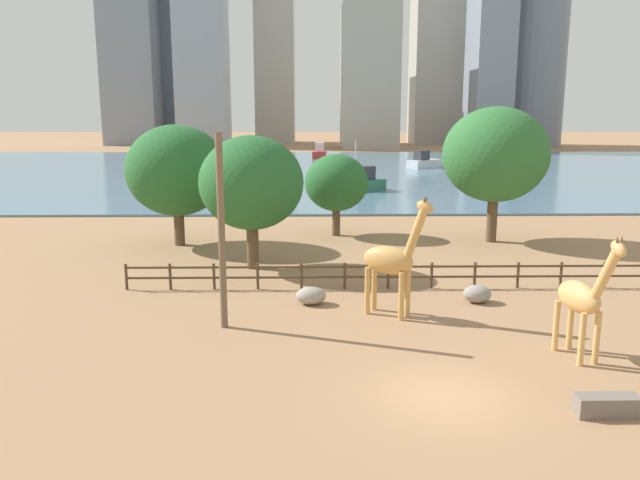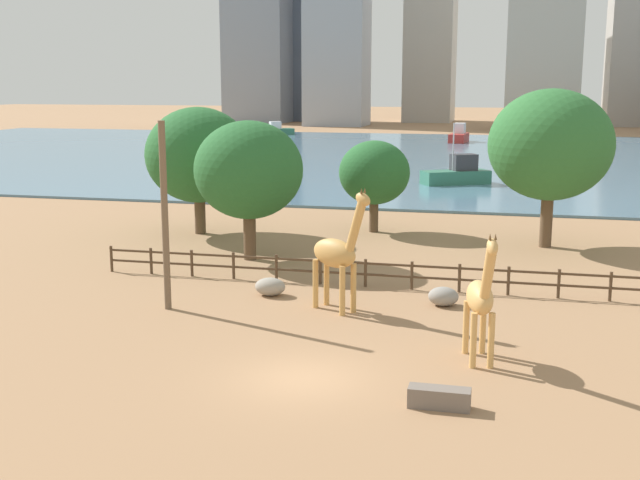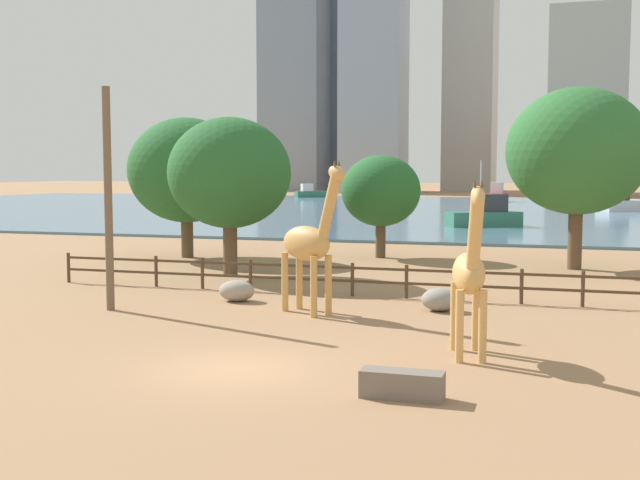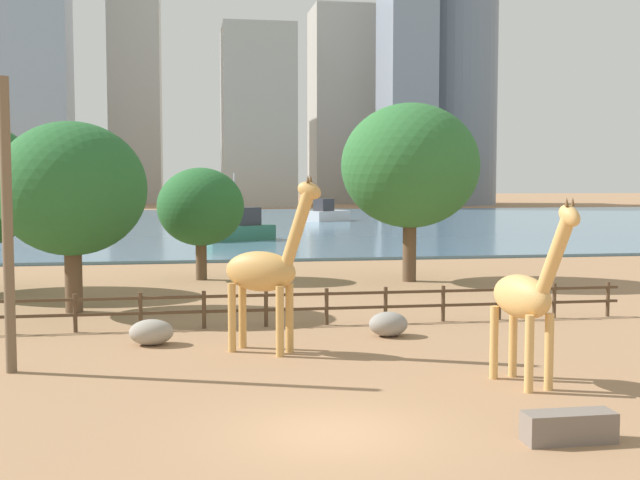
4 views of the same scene
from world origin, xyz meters
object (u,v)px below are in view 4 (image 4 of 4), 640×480
object	(u,v)px
tree_left_large	(410,166)
tree_right_tall	(72,189)
boat_sailboat	(239,229)
boat_tug	(192,207)
utility_pole	(7,226)
giraffe_companion	(266,271)
giraffe_tall	(526,297)
boulder_by_pole	(151,332)
boat_barge	(327,213)
feeding_trough	(569,427)
boulder_near_fence	(388,324)
tree_left_small	(201,207)

from	to	relation	value
tree_left_large	tree_right_tall	distance (m)	16.98
boat_sailboat	boat_tug	bearing A→B (deg)	-115.62
utility_pole	giraffe_companion	bearing A→B (deg)	11.10
tree_right_tall	boat_sailboat	bearing A→B (deg)	75.67
giraffe_tall	utility_pole	world-z (taller)	utility_pole
boulder_by_pole	tree_left_large	xyz separation A→B (m)	(12.18, 13.90, 5.41)
boat_tug	boat_barge	bearing A→B (deg)	39.22
boat_tug	boat_barge	distance (m)	27.52
feeding_trough	boat_tug	world-z (taller)	boat_tug
giraffe_tall	boat_barge	distance (m)	76.98
tree_right_tall	boat_barge	size ratio (longest dim) A/B	1.22
giraffe_tall	boat_barge	size ratio (longest dim) A/B	0.78
boulder_near_fence	feeding_trough	bearing A→B (deg)	-85.60
boulder_near_fence	boulder_by_pole	world-z (taller)	boulder_near_fence
boat_barge	giraffe_companion	bearing A→B (deg)	-143.29
giraffe_companion	boulder_by_pole	size ratio (longest dim) A/B	3.85
giraffe_tall	boulder_by_pole	size ratio (longest dim) A/B	3.45
giraffe_tall	feeding_trough	xyz separation A→B (m)	(-0.93, -4.18, -1.92)
boulder_near_fence	boat_barge	bearing A→B (deg)	81.71
giraffe_companion	boat_tug	distance (m)	94.10
boat_sailboat	tree_left_small	bearing A→B (deg)	52.35
giraffe_tall	boulder_near_fence	world-z (taller)	giraffe_tall
boulder_by_pole	boat_barge	xyz separation A→B (m)	(17.77, 69.93, 0.71)
giraffe_companion	tree_left_small	size ratio (longest dim) A/B	0.92
boat_barge	tree_right_tall	bearing A→B (deg)	-150.34
giraffe_companion	boulder_by_pole	bearing A→B (deg)	-172.90
giraffe_tall	boat_tug	world-z (taller)	giraffe_tall
utility_pole	tree_right_tall	xyz separation A→B (m)	(0.29, 9.85, 0.86)
giraffe_tall	feeding_trough	world-z (taller)	giraffe_tall
tree_right_tall	boat_sailboat	size ratio (longest dim) A/B	1.15
utility_pole	tree_left_large	size ratio (longest dim) A/B	0.87
boulder_near_fence	boat_sailboat	xyz separation A→B (m)	(-2.27, 40.12, 0.72)
boulder_near_fence	tree_left_large	xyz separation A→B (m)	(4.59, 13.75, 5.41)
giraffe_companion	boat_tug	size ratio (longest dim) A/B	0.79
boulder_near_fence	tree_right_tall	world-z (taller)	tree_right_tall
feeding_trough	giraffe_companion	bearing A→B (deg)	118.95
feeding_trough	tree_left_large	bearing A→B (deg)	81.35
utility_pole	tree_left_small	size ratio (longest dim) A/B	1.36
tree_left_large	boat_barge	distance (m)	56.50
tree_left_small	tree_left_large	bearing A→B (deg)	-12.69
feeding_trough	tree_right_tall	distance (m)	21.57
boulder_by_pole	boat_tug	world-z (taller)	boat_tug
boulder_near_fence	boulder_by_pole	xyz separation A→B (m)	(-7.59, -0.14, -0.00)
feeding_trough	tree_right_tall	xyz separation A→B (m)	(-11.65, 17.59, 4.45)
feeding_trough	boat_sailboat	xyz separation A→B (m)	(-3.11, 51.03, 0.82)
feeding_trough	tree_left_small	world-z (taller)	tree_left_small
boulder_near_fence	feeding_trough	world-z (taller)	boulder_near_fence
boulder_by_pole	tree_right_tall	bearing A→B (deg)	115.26
tree_left_large	tree_left_small	size ratio (longest dim) A/B	1.56
boulder_by_pole	tree_right_tall	xyz separation A→B (m)	(-3.22, 6.82, 4.36)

